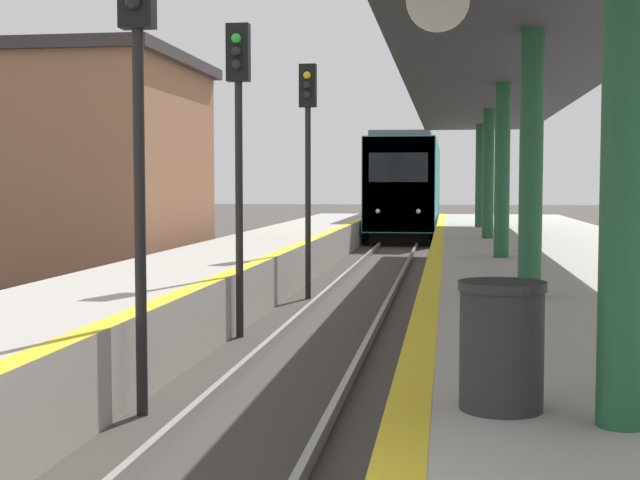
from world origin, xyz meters
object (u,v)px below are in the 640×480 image
at_px(train, 408,187).
at_px(trash_bin, 502,345).
at_px(signal_mid, 238,121).
at_px(signal_near, 138,89).
at_px(signal_far, 308,137).

relative_size(train, trash_bin, 20.30).
bearing_deg(signal_mid, trash_bin, -65.45).
height_order(signal_near, trash_bin, signal_near).
xyz_separation_m(signal_near, signal_mid, (-0.09, 4.85, 0.00)).
bearing_deg(train, signal_mid, -92.78).
bearing_deg(signal_mid, train, 87.22).
relative_size(signal_near, signal_far, 1.00).
xyz_separation_m(train, trash_bin, (2.25, -36.76, -0.88)).
height_order(train, trash_bin, train).
bearing_deg(signal_far, signal_mid, -94.05).
bearing_deg(train, trash_bin, -86.50).
height_order(signal_near, signal_mid, same).
bearing_deg(signal_mid, signal_far, 85.95).
relative_size(train, signal_near, 3.43).
xyz_separation_m(signal_mid, signal_far, (0.34, 4.85, 0.00)).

